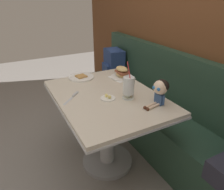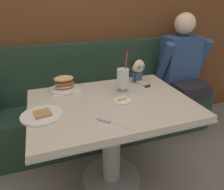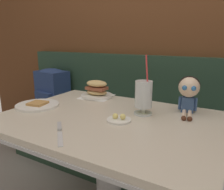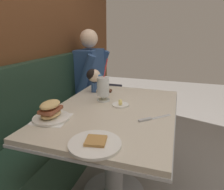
{
  "view_description": "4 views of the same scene",
  "coord_description": "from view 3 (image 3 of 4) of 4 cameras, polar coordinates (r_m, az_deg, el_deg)",
  "views": [
    {
      "loc": [
        1.44,
        -0.53,
        1.52
      ],
      "look_at": [
        0.09,
        0.18,
        0.78
      ],
      "focal_mm": 34.14,
      "sensor_mm": 36.0,
      "label": 1
    },
    {
      "loc": [
        -0.42,
        -1.06,
        1.4
      ],
      "look_at": [
        -0.01,
        0.15,
        0.81
      ],
      "focal_mm": 33.89,
      "sensor_mm": 36.0,
      "label": 2
    },
    {
      "loc": [
        0.55,
        -0.74,
        1.13
      ],
      "look_at": [
        -0.02,
        0.25,
        0.84
      ],
      "focal_mm": 35.4,
      "sensor_mm": 36.0,
      "label": 3
    },
    {
      "loc": [
        -1.22,
        -0.2,
        1.25
      ],
      "look_at": [
        0.07,
        0.22,
        0.81
      ],
      "focal_mm": 32.42,
      "sensor_mm": 36.0,
      "label": 4
    }
  ],
  "objects": [
    {
      "name": "wood_panel_wall",
      "position": [
        1.87,
        13.33,
        16.11
      ],
      "size": [
        4.4,
        0.08,
        2.4
      ],
      "primitive_type": "cube",
      "color": "brown",
      "rests_on": "ground"
    },
    {
      "name": "booth_bench",
      "position": [
        1.83,
        9.49,
        -11.95
      ],
      "size": [
        2.6,
        0.48,
        1.0
      ],
      "color": "#233D2D",
      "rests_on": "ground"
    },
    {
      "name": "diner_table",
      "position": [
        1.22,
        -0.82,
        -14.41
      ],
      "size": [
        1.11,
        0.81,
        0.74
      ],
      "color": "beige",
      "rests_on": "ground"
    },
    {
      "name": "toast_plate",
      "position": [
        1.38,
        -18.69,
        -2.45
      ],
      "size": [
        0.25,
        0.25,
        0.03
      ],
      "color": "white",
      "rests_on": "diner_table"
    },
    {
      "name": "milkshake_glass",
      "position": [
        1.16,
        8.15,
        -0.15
      ],
      "size": [
        0.1,
        0.1,
        0.31
      ],
      "color": "silver",
      "rests_on": "diner_table"
    },
    {
      "name": "sandwich_plate",
      "position": [
        1.52,
        -3.96,
        1.21
      ],
      "size": [
        0.22,
        0.22,
        0.12
      ],
      "color": "white",
      "rests_on": "diner_table"
    },
    {
      "name": "butter_saucer",
      "position": [
        1.08,
        1.82,
        -6.25
      ],
      "size": [
        0.12,
        0.12,
        0.04
      ],
      "color": "white",
      "rests_on": "diner_table"
    },
    {
      "name": "butter_knife",
      "position": [
        1.0,
        -13.38,
        -8.64
      ],
      "size": [
        0.18,
        0.18,
        0.01
      ],
      "color": "silver",
      "rests_on": "diner_table"
    },
    {
      "name": "seated_doll",
      "position": [
        1.25,
        19.25,
        1.46
      ],
      "size": [
        0.13,
        0.23,
        0.2
      ],
      "color": "#385689",
      "rests_on": "diner_table"
    },
    {
      "name": "backpack",
      "position": [
        2.22,
        -15.24,
        1.57
      ],
      "size": [
        0.32,
        0.28,
        0.41
      ],
      "color": "navy",
      "rests_on": "booth_bench"
    }
  ]
}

